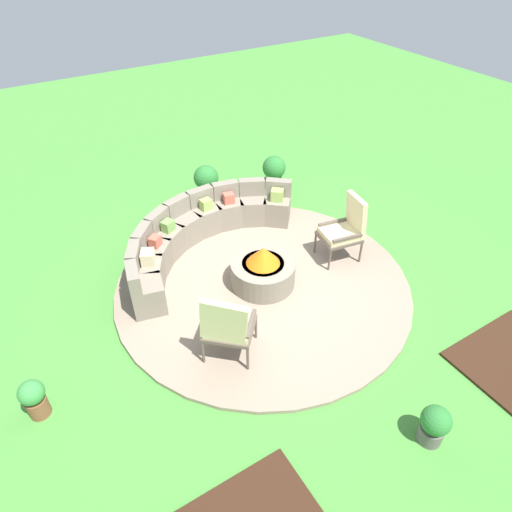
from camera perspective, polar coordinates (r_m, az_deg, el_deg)
ground_plane at (r=7.07m, az=0.85°, el=-3.72°), size 24.00×24.00×0.00m
patio_circle at (r=7.05m, az=0.85°, el=-3.54°), size 4.49×4.49×0.06m
fire_pit at (r=6.86m, az=0.87°, el=-1.75°), size 0.97×0.97×0.68m
curved_stone_bench at (r=7.59m, az=-7.18°, el=2.95°), size 3.38×1.84×0.77m
lounge_chair_front_left at (r=5.64m, az=-3.60°, el=-8.58°), size 0.83×0.85×1.10m
lounge_chair_front_right at (r=7.35m, az=11.11°, el=3.48°), size 0.71×0.62×1.09m
potted_plant_0 at (r=9.39m, az=2.27°, el=10.63°), size 0.47×0.47×0.67m
potted_plant_1 at (r=5.55m, az=21.41°, el=-18.98°), size 0.33×0.33×0.53m
potted_plant_2 at (r=8.98m, az=-6.22°, el=9.27°), size 0.48×0.48×0.72m
potted_plant_3 at (r=5.93m, az=-26.01°, el=-15.61°), size 0.29×0.29×0.54m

